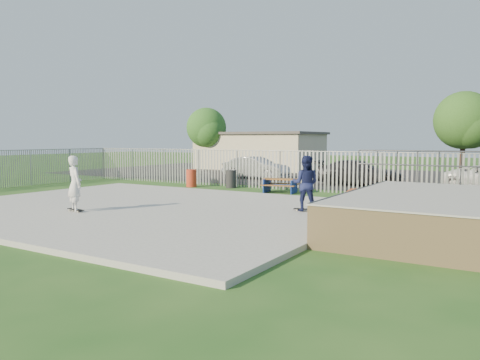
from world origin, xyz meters
The scene contains 18 objects.
ground centered at (0.00, 0.00, 0.00)m, with size 120.00×120.00×0.00m, color #224F1B.
concrete_slab centered at (0.00, 0.00, 0.07)m, with size 15.00×12.00×0.15m, color gray.
quarter_pipe centered at (9.50, 1.04, 0.56)m, with size 5.50×7.05×2.19m.
fence centered at (1.00, 4.59, 1.00)m, with size 26.04×16.02×2.00m.
picnic_table centered at (1.67, 7.72, 0.35)m, with size 1.87×1.65×0.69m.
funbox centered at (6.47, 7.24, 0.22)m, with size 2.32×1.48×0.43m.
trash_bin_red centered at (-3.70, 7.66, 0.48)m, with size 0.57×0.57×0.95m, color #B4331B.
trash_bin_grey centered at (-1.60, 8.38, 0.47)m, with size 0.57×0.57×0.95m, color #232325.
parking_lot centered at (0.00, 19.00, 0.01)m, with size 40.00×18.00×0.02m, color black.
car_silver centered at (-3.11, 13.75, 0.74)m, with size 1.53×4.38×1.44m, color #A7A8AC.
car_dark centered at (3.87, 13.12, 0.72)m, with size 1.96×4.83×1.40m, color black.
building centered at (-8.00, 23.00, 1.61)m, with size 10.40×6.40×3.20m.
tree_left centered at (-11.90, 20.51, 3.57)m, with size 3.44×3.44×5.31m.
tree_mid centered at (8.36, 19.87, 3.76)m, with size 3.62×3.62×5.59m.
skateboard_a centered at (5.46, 2.07, 0.19)m, with size 0.82×0.37×0.08m.
skateboard_b centered at (-1.17, -2.08, 0.19)m, with size 0.82×0.34×0.08m.
skater_navy centered at (5.46, 2.07, 1.10)m, with size 0.92×0.72×1.89m, color #151B44.
skater_white centered at (-1.17, -2.08, 1.10)m, with size 0.69×0.45×1.89m, color silver.
Camera 1 is at (11.83, -12.56, 2.59)m, focal length 35.00 mm.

